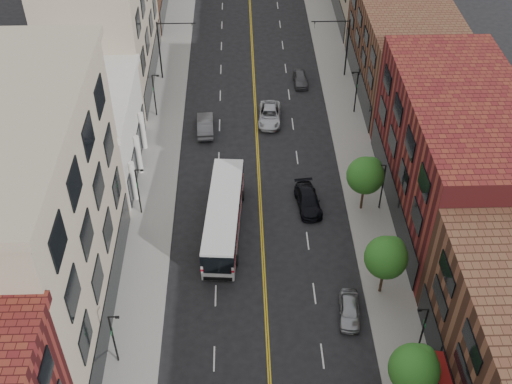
{
  "coord_description": "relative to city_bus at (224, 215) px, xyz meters",
  "views": [
    {
      "loc": [
        -1.74,
        -19.78,
        40.13
      ],
      "look_at": [
        -0.53,
        20.92,
        5.0
      ],
      "focal_mm": 45.0,
      "sensor_mm": 36.0,
      "label": 1
    }
  ],
  "objects": [
    {
      "name": "signal_mast_left",
      "position": [
        -6.92,
        26.41,
        2.78
      ],
      "size": [
        4.49,
        0.18,
        7.2
      ],
      "color": "black",
      "rests_on": "sidewalk_left"
    },
    {
      "name": "bldg_l_far_a",
      "position": [
        -13.66,
        26.41,
        7.13
      ],
      "size": [
        10.0,
        20.0,
        18.0
      ],
      "primitive_type": "cube",
      "color": "tan",
      "rests_on": "ground"
    },
    {
      "name": "tree_r_3",
      "position": [
        12.73,
        2.48,
        2.26
      ],
      "size": [
        3.4,
        3.4,
        5.59
      ],
      "color": "black",
      "rests_on": "sidewalk_right"
    },
    {
      "name": "bldg_r_mid",
      "position": [
        20.34,
        2.41,
        4.13
      ],
      "size": [
        10.0,
        22.0,
        12.0
      ],
      "primitive_type": "cube",
      "color": "#5B1819",
      "rests_on": "ground"
    },
    {
      "name": "lamp_r_3",
      "position": [
        14.3,
        18.41,
        1.1
      ],
      "size": [
        0.81,
        0.55,
        5.05
      ],
      "color": "black",
      "rests_on": "sidewalk_right"
    },
    {
      "name": "car_lane_b",
      "position": [
        4.84,
        17.14,
        -1.13
      ],
      "size": [
        2.87,
        5.51,
        1.48
      ],
      "primitive_type": "imported",
      "rotation": [
        0.0,
        0.0,
        -0.08
      ],
      "color": "#B6B8BE",
      "rests_on": "ground"
    },
    {
      "name": "car_parked_far",
      "position": [
        9.81,
        -9.92,
        -1.19
      ],
      "size": [
        2.02,
        4.16,
        1.37
      ],
      "primitive_type": "imported",
      "rotation": [
        0.0,
        0.0,
        -0.1
      ],
      "color": "#94969B",
      "rests_on": "ground"
    },
    {
      "name": "lamp_l_3",
      "position": [
        -7.61,
        18.41,
        1.1
      ],
      "size": [
        0.81,
        0.55,
        5.05
      ],
      "color": "black",
      "rests_on": "sidewalk_left"
    },
    {
      "name": "bldg_l_white",
      "position": [
        -13.66,
        9.41,
        2.13
      ],
      "size": [
        10.0,
        14.0,
        8.0
      ],
      "primitive_type": "cube",
      "color": "silver",
      "rests_on": "ground"
    },
    {
      "name": "signal_mast_right",
      "position": [
        13.61,
        26.41,
        2.78
      ],
      "size": [
        4.49,
        0.18,
        7.2
      ],
      "color": "black",
      "rests_on": "sidewalk_right"
    },
    {
      "name": "sidewalk_right",
      "position": [
        13.34,
        13.41,
        -1.79
      ],
      "size": [
        4.0,
        110.0,
        0.15
      ],
      "primitive_type": "cube",
      "color": "gray",
      "rests_on": "ground"
    },
    {
      "name": "tree_r_2",
      "position": [
        12.73,
        -7.52,
        2.26
      ],
      "size": [
        3.4,
        3.4,
        5.59
      ],
      "color": "black",
      "rests_on": "sidewalk_right"
    },
    {
      "name": "car_lane_c",
      "position": [
        8.84,
        24.78,
        -1.21
      ],
      "size": [
        1.67,
        3.93,
        1.32
      ],
      "primitive_type": "imported",
      "rotation": [
        0.0,
        0.0,
        0.03
      ],
      "color": "#4B4B50",
      "rests_on": "ground"
    },
    {
      "name": "car_lane_behind",
      "position": [
        -2.16,
        15.38,
        -1.08
      ],
      "size": [
        1.9,
        4.88,
        1.58
      ],
      "primitive_type": "imported",
      "rotation": [
        0.0,
        0.0,
        3.19
      ],
      "color": "#55555A",
      "rests_on": "ground"
    },
    {
      "name": "car_lane_a",
      "position": [
        7.76,
        2.97,
        -1.15
      ],
      "size": [
        2.56,
        5.14,
        1.43
      ],
      "primitive_type": "imported",
      "rotation": [
        0.0,
        0.0,
        0.11
      ],
      "color": "black",
      "rests_on": "ground"
    },
    {
      "name": "lamp_r_1",
      "position": [
        14.3,
        -13.59,
        1.1
      ],
      "size": [
        0.81,
        0.55,
        5.05
      ],
      "color": "black",
      "rests_on": "sidewalk_right"
    },
    {
      "name": "lamp_l_1",
      "position": [
        -7.61,
        -13.59,
        1.1
      ],
      "size": [
        0.81,
        0.55,
        5.05
      ],
      "color": "black",
      "rests_on": "sidewalk_left"
    },
    {
      "name": "lamp_r_2",
      "position": [
        14.3,
        2.41,
        1.1
      ],
      "size": [
        0.81,
        0.55,
        5.05
      ],
      "color": "black",
      "rests_on": "sidewalk_right"
    },
    {
      "name": "sidewalk_left",
      "position": [
        -6.66,
        13.41,
        -1.79
      ],
      "size": [
        4.0,
        110.0,
        0.15
      ],
      "primitive_type": "cube",
      "color": "gray",
      "rests_on": "ground"
    },
    {
      "name": "lamp_l_2",
      "position": [
        -7.61,
        2.41,
        1.1
      ],
      "size": [
        0.81,
        0.55,
        5.05
      ],
      "color": "black",
      "rests_on": "sidewalk_left"
    },
    {
      "name": "bldg_l_tanoffice",
      "position": [
        -13.66,
        -8.59,
        7.13
      ],
      "size": [
        10.0,
        22.0,
        18.0
      ],
      "primitive_type": "cube",
      "color": "tan",
      "rests_on": "ground"
    },
    {
      "name": "city_bus",
      "position": [
        0.0,
        0.0,
        0.0
      ],
      "size": [
        3.74,
        12.67,
        3.22
      ],
      "rotation": [
        0.0,
        0.0,
        -0.08
      ],
      "color": "silver",
      "rests_on": "ground"
    },
    {
      "name": "tree_r_1",
      "position": [
        12.73,
        -17.52,
        2.26
      ],
      "size": [
        3.4,
        3.4,
        5.59
      ],
      "color": "black",
      "rests_on": "sidewalk_right"
    },
    {
      "name": "bldg_r_far_a",
      "position": [
        20.34,
        23.41,
        3.13
      ],
      "size": [
        10.0,
        20.0,
        10.0
      ],
      "primitive_type": "cube",
      "color": "brown",
      "rests_on": "ground"
    }
  ]
}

